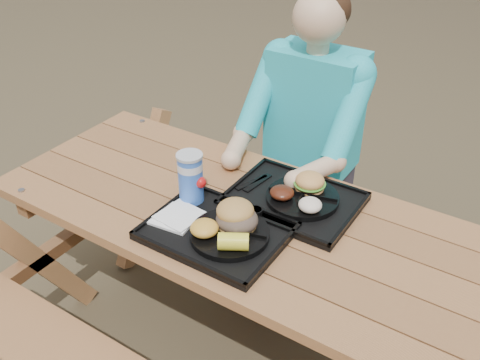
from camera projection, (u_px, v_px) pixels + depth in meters
The scene contains 18 objects.
ground at pixel (240, 351), 2.29m from camera, with size 60.00×60.00×0.00m, color #999999.
picnic_table at pixel (240, 288), 2.08m from camera, with size 1.80×1.49×0.75m, color #999999, non-canonical shape.
tray_near at pixel (217, 232), 1.76m from camera, with size 0.45×0.35×0.02m, color black.
tray_far at pixel (293, 201), 1.91m from camera, with size 0.45×0.35×0.02m, color black.
plate_near at pixel (230, 234), 1.72m from camera, with size 0.26×0.26×0.02m, color black.
plate_far at pixel (302, 198), 1.89m from camera, with size 0.26×0.26×0.02m, color black.
napkin_stack at pixel (176, 217), 1.80m from camera, with size 0.14×0.14×0.02m, color white.
soda_cup at pixel (191, 179), 1.85m from camera, with size 0.09×0.09×0.18m, color blue.
condiment_bbq at pixel (241, 207), 1.84m from camera, with size 0.04×0.04×0.03m, color black.
condiment_mustard at pixel (256, 213), 1.81m from camera, with size 0.05×0.05×0.03m, color gold.
sandwich at pixel (237, 209), 1.71m from camera, with size 0.13×0.13×0.13m, color #C08944, non-canonical shape.
mac_cheese at pixel (204, 228), 1.70m from camera, with size 0.09×0.09×0.05m, color gold.
corn_cob at pixel (233, 242), 1.63m from camera, with size 0.09×0.09×0.06m, color yellow, non-canonical shape.
cutlery_far at pixel (258, 183), 1.99m from camera, with size 0.03×0.14×0.01m, color black.
burger at pixel (310, 177), 1.90m from camera, with size 0.11×0.11×0.10m, color #E0994F, non-canonical shape.
baked_beans at pixel (282, 193), 1.87m from camera, with size 0.09×0.09×0.04m, color #4C1D0F.
potato_salad at pixel (310, 205), 1.80m from camera, with size 0.08×0.08×0.04m, color white.
diner at pixel (309, 157), 2.40m from camera, with size 0.48×0.84×1.28m, color teal, non-canonical shape.
Camera 1 is at (0.82, -1.27, 1.87)m, focal length 40.00 mm.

